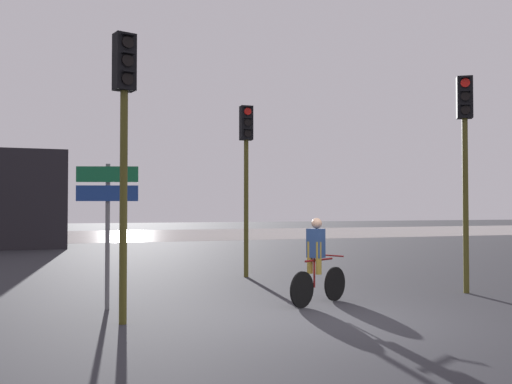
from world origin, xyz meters
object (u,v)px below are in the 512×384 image
traffic_light_center (246,158)px  direction_sign_post (107,209)px  traffic_light_near_left (124,122)px  traffic_light_near_right (465,143)px  cyclist (317,261)px

traffic_light_center → direction_sign_post: bearing=44.8°
traffic_light_near_left → traffic_light_near_right: size_ratio=0.99×
cyclist → traffic_light_center: bearing=150.3°
traffic_light_center → cyclist: size_ratio=2.77×
traffic_light_near_left → direction_sign_post: traffic_light_near_left is taller
traffic_light_near_left → direction_sign_post: 1.95m
traffic_light_near_right → cyclist: size_ratio=2.85×
traffic_light_center → traffic_light_near_left: bearing=54.7°
traffic_light_center → cyclist: traffic_light_center is taller
traffic_light_near_left → traffic_light_near_right: traffic_light_near_right is taller
traffic_light_center → cyclist: (-0.05, -4.46, -2.30)m
traffic_light_near_left → traffic_light_near_right: 7.29m
direction_sign_post → traffic_light_near_left: bearing=113.2°
direction_sign_post → cyclist: size_ratio=1.60×
traffic_light_near_left → traffic_light_near_right: (7.23, 0.92, 0.04)m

